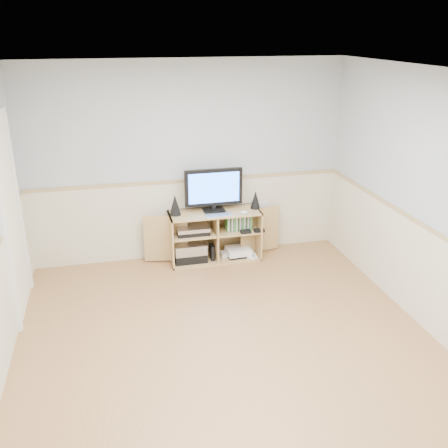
# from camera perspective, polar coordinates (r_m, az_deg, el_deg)

# --- Properties ---
(room) EXTENTS (4.04, 4.54, 2.54)m
(room) POSITION_cam_1_polar(r_m,az_deg,el_deg) (4.31, -0.25, -0.34)
(room) COLOR tan
(room) RESTS_ON ground
(media_cabinet) EXTENTS (1.80, 0.43, 0.65)m
(media_cabinet) POSITION_cam_1_polar(r_m,az_deg,el_deg) (6.46, -1.16, -1.13)
(media_cabinet) COLOR tan
(media_cabinet) RESTS_ON floor
(monitor) EXTENTS (0.73, 0.18, 0.55)m
(monitor) POSITION_cam_1_polar(r_m,az_deg,el_deg) (6.25, -1.19, 4.07)
(monitor) COLOR black
(monitor) RESTS_ON media_cabinet
(speaker_left) EXTENTS (0.14, 0.14, 0.26)m
(speaker_left) POSITION_cam_1_polar(r_m,az_deg,el_deg) (6.19, -5.62, 2.19)
(speaker_left) COLOR black
(speaker_left) RESTS_ON media_cabinet
(speaker_right) EXTENTS (0.13, 0.13, 0.24)m
(speaker_right) POSITION_cam_1_polar(r_m,az_deg,el_deg) (6.41, 3.61, 2.80)
(speaker_right) COLOR black
(speaker_right) RESTS_ON media_cabinet
(keyboard) EXTENTS (0.33, 0.15, 0.01)m
(keyboard) POSITION_cam_1_polar(r_m,az_deg,el_deg) (6.17, -0.62, 1.00)
(keyboard) COLOR silver
(keyboard) RESTS_ON media_cabinet
(mouse) EXTENTS (0.11, 0.08, 0.04)m
(mouse) POSITION_cam_1_polar(r_m,az_deg,el_deg) (6.25, 2.34, 1.35)
(mouse) COLOR white
(mouse) RESTS_ON media_cabinet
(av_components) EXTENTS (0.50, 0.30, 0.47)m
(av_components) POSITION_cam_1_polar(r_m,az_deg,el_deg) (6.41, -3.77, -2.49)
(av_components) COLOR black
(av_components) RESTS_ON media_cabinet
(game_consoles) EXTENTS (0.45, 0.30, 0.11)m
(game_consoles) POSITION_cam_1_polar(r_m,az_deg,el_deg) (6.58, 1.52, -3.21)
(game_consoles) COLOR white
(game_consoles) RESTS_ON media_cabinet
(game_cases) EXTENTS (0.33, 0.13, 0.19)m
(game_cases) POSITION_cam_1_polar(r_m,az_deg,el_deg) (6.41, 1.67, 0.14)
(game_cases) COLOR #3F8C3F
(game_cases) RESTS_ON media_cabinet
(wall_outlet) EXTENTS (0.12, 0.03, 0.12)m
(wall_outlet) POSITION_cam_1_polar(r_m,az_deg,el_deg) (6.70, 4.47, 2.10)
(wall_outlet) COLOR white
(wall_outlet) RESTS_ON wall_back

